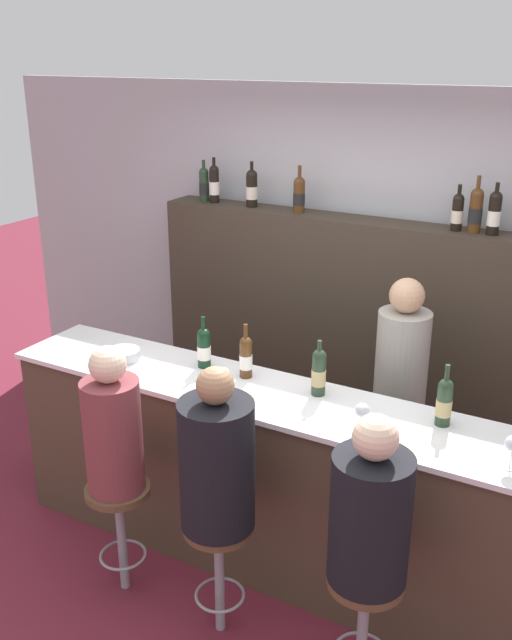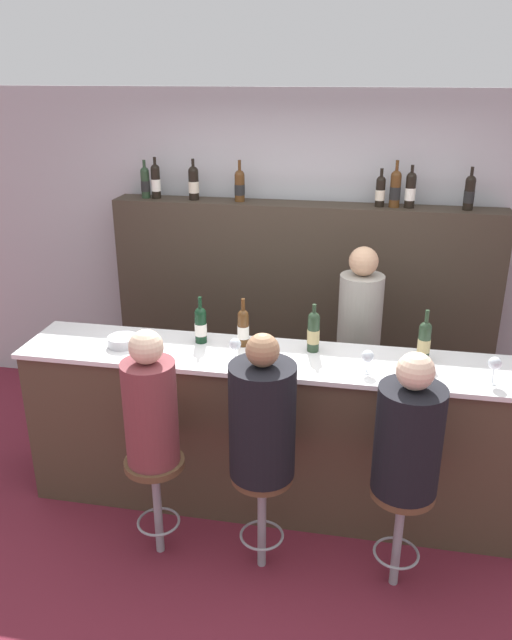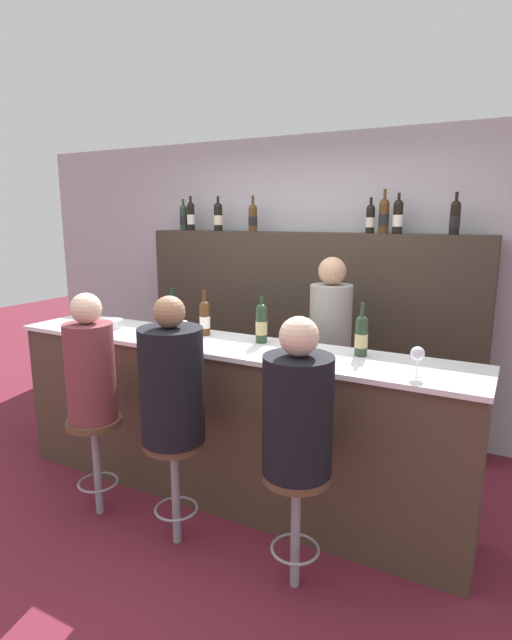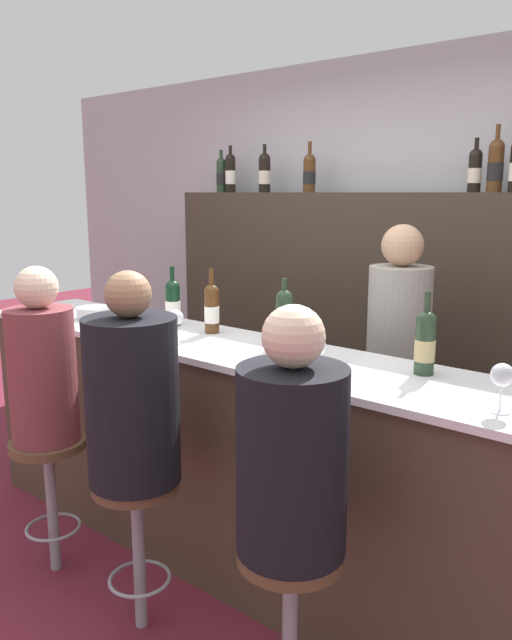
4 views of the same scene
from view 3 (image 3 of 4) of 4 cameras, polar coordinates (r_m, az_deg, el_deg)
ground_plane at (r=3.51m, az=-5.79°, el=-21.04°), size 16.00×16.00×0.00m
wall_back at (r=4.60m, az=6.62°, el=4.23°), size 6.40×0.05×2.60m
bar_counter at (r=3.45m, az=-3.49°, el=-11.38°), size 3.23×0.57×1.09m
back_bar_cabinet at (r=4.47m, az=5.43°, el=-1.42°), size 3.03×0.28×1.76m
wine_bottle_counter_0 at (r=3.63m, az=-9.51°, el=0.65°), size 0.08×0.08×0.31m
wine_bottle_counter_1 at (r=3.47m, az=-5.87°, el=0.28°), size 0.07×0.07×0.31m
wine_bottle_counter_2 at (r=3.25m, az=0.62°, el=-0.33°), size 0.08×0.08×0.31m
wine_bottle_counter_3 at (r=3.01m, az=11.96°, el=-1.70°), size 0.08×0.08×0.32m
wine_bottle_backbar_0 at (r=4.99m, az=-8.29°, el=11.54°), size 0.07×0.07×0.30m
wine_bottle_backbar_1 at (r=4.94m, az=-7.45°, el=11.70°), size 0.07×0.07×0.32m
wine_bottle_backbar_2 at (r=4.76m, az=-4.35°, el=11.71°), size 0.08×0.08×0.32m
wine_bottle_backbar_3 at (r=4.58m, az=-0.36°, el=11.63°), size 0.08×0.08×0.32m
wine_bottle_backbar_4 at (r=4.17m, az=12.94°, el=11.24°), size 0.07×0.07×0.28m
wine_bottle_backbar_5 at (r=4.14m, az=14.41°, el=11.46°), size 0.08×0.08×0.34m
wine_bottle_backbar_6 at (r=4.12m, az=15.92°, el=11.31°), size 0.08×0.08×0.31m
wine_bottle_backbar_7 at (r=4.05m, az=21.80°, el=10.85°), size 0.08×0.08×0.31m
wine_glass_0 at (r=3.28m, az=-8.20°, el=-0.72°), size 0.07×0.07×0.15m
wine_glass_1 at (r=2.90m, az=4.35°, el=-2.53°), size 0.07×0.07×0.14m
wine_glass_2 at (r=2.70m, az=17.97°, el=-3.78°), size 0.07×0.07×0.16m
metal_bowl at (r=3.85m, az=-16.39°, el=-0.42°), size 0.19×0.19×0.06m
bar_stool_left at (r=3.41m, az=-17.89°, el=-13.00°), size 0.35×0.35×0.65m
guest_seated_left at (r=3.24m, az=-18.44°, el=-4.96°), size 0.30×0.30×0.80m
bar_stool_middle at (r=3.03m, az=-9.28°, el=-15.87°), size 0.35×0.35×0.65m
guest_seated_middle at (r=2.83m, az=-9.61°, el=-6.86°), size 0.36×0.36×0.83m
bar_stool_right at (r=2.68m, az=4.60°, el=-19.63°), size 0.35×0.35×0.65m
guest_seated_right at (r=2.47m, az=4.79°, el=-10.03°), size 0.35×0.35×0.79m
bartender at (r=3.77m, az=8.34°, el=-6.03°), size 0.31×0.31×1.62m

